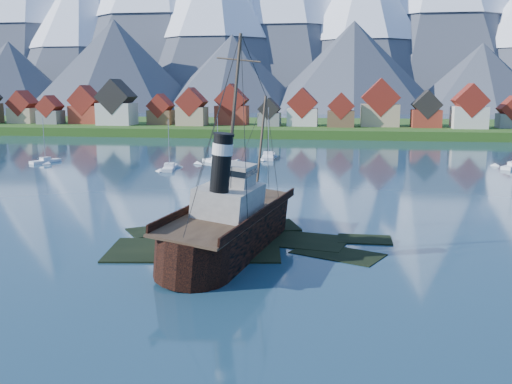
# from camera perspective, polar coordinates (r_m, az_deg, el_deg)

# --- Properties ---
(ground) EXTENTS (1400.00, 1400.00, 0.00)m
(ground) POSITION_cam_1_polar(r_m,az_deg,el_deg) (62.12, -3.01, -5.48)
(ground) COLOR #1B394D
(ground) RESTS_ON ground
(shoal) EXTENTS (31.71, 21.24, 1.14)m
(shoal) POSITION_cam_1_polar(r_m,az_deg,el_deg) (63.94, -1.06, -5.32)
(shoal) COLOR black
(shoal) RESTS_ON ground
(shore_bank) EXTENTS (600.00, 80.00, 3.20)m
(shore_bank) POSITION_cam_1_polar(r_m,az_deg,el_deg) (229.49, 5.42, 6.12)
(shore_bank) COLOR #264814
(shore_bank) RESTS_ON ground
(seawall) EXTENTS (600.00, 2.50, 2.00)m
(seawall) POSITION_cam_1_polar(r_m,az_deg,el_deg) (191.67, 4.82, 5.29)
(seawall) COLOR #3F3D38
(seawall) RESTS_ON ground
(town) EXTENTS (250.96, 16.69, 17.30)m
(town) POSITION_cam_1_polar(r_m,az_deg,el_deg) (215.64, -3.71, 8.27)
(town) COLOR maroon
(town) RESTS_ON ground
(mountains) EXTENTS (965.00, 340.00, 205.00)m
(mountains) POSITION_cam_1_polar(r_m,az_deg,el_deg) (544.78, 7.34, 17.97)
(mountains) COLOR #2D333D
(mountains) RESTS_ON ground
(tugboat_wreck) EXTENTS (6.83, 29.42, 23.31)m
(tugboat_wreck) POSITION_cam_1_polar(r_m,az_deg,el_deg) (61.20, -2.43, -2.88)
(tugboat_wreck) COLOR black
(tugboat_wreck) RESTS_ON ground
(sailboat_a) EXTENTS (3.68, 9.20, 10.94)m
(sailboat_a) POSITION_cam_1_polar(r_m,az_deg,el_deg) (121.33, -8.65, 2.36)
(sailboat_a) COLOR white
(sailboat_a) RESTS_ON ground
(sailboat_b) EXTENTS (4.95, 7.36, 10.62)m
(sailboat_b) POSITION_cam_1_polar(r_m,az_deg,el_deg) (139.45, -20.31, 2.87)
(sailboat_b) COLOR white
(sailboat_b) RESTS_ON ground
(sailboat_c) EXTENTS (8.34, 7.71, 11.72)m
(sailboat_c) POSITION_cam_1_polar(r_m,az_deg,el_deg) (130.20, -3.83, 3.01)
(sailboat_c) COLOR white
(sailboat_c) RESTS_ON ground
(sailboat_e) EXTENTS (3.60, 11.24, 12.83)m
(sailboat_e) POSITION_cam_1_polar(r_m,az_deg,el_deg) (139.13, 1.24, 3.51)
(sailboat_e) COLOR white
(sailboat_e) RESTS_ON ground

